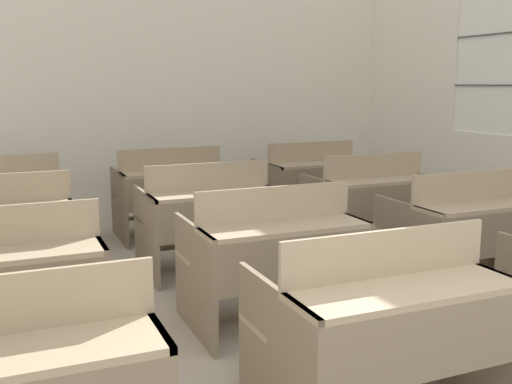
{
  "coord_description": "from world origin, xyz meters",
  "views": [
    {
      "loc": [
        -1.5,
        -0.74,
        1.55
      ],
      "look_at": [
        0.2,
        3.25,
        0.77
      ],
      "focal_mm": 42.0,
      "sensor_mm": 36.0,
      "label": 1
    }
  ],
  "objects_px": {
    "bench_second_left": "(2,286)",
    "bench_second_center": "(273,254)",
    "bench_back_left": "(1,203)",
    "bench_third_right": "(371,201)",
    "bench_second_right": "(465,230)",
    "bench_back_center": "(170,191)",
    "wastepaper_bin": "(365,190)",
    "bench_third_center": "(208,216)",
    "bench_front_center": "(381,324)",
    "bench_back_right": "(310,182)"
  },
  "relations": [
    {
      "from": "bench_second_left",
      "to": "bench_second_center",
      "type": "relative_size",
      "value": 1.0
    },
    {
      "from": "bench_second_left",
      "to": "bench_back_left",
      "type": "bearing_deg",
      "value": 89.8
    },
    {
      "from": "bench_third_right",
      "to": "bench_second_right",
      "type": "bearing_deg",
      "value": -89.17
    },
    {
      "from": "bench_second_left",
      "to": "bench_back_center",
      "type": "xyz_separation_m",
      "value": [
        1.61,
        2.48,
        0.0
      ]
    },
    {
      "from": "bench_third_right",
      "to": "wastepaper_bin",
      "type": "relative_size",
      "value": 3.02
    },
    {
      "from": "bench_second_left",
      "to": "wastepaper_bin",
      "type": "relative_size",
      "value": 3.02
    },
    {
      "from": "bench_third_right",
      "to": "bench_third_center",
      "type": "bearing_deg",
      "value": -179.48
    },
    {
      "from": "bench_front_center",
      "to": "bench_back_left",
      "type": "bearing_deg",
      "value": 112.9
    },
    {
      "from": "bench_front_center",
      "to": "bench_second_left",
      "type": "xyz_separation_m",
      "value": [
        -1.59,
        1.25,
        0.0
      ]
    },
    {
      "from": "bench_second_left",
      "to": "bench_second_right",
      "type": "distance_m",
      "value": 3.23
    },
    {
      "from": "bench_front_center",
      "to": "bench_back_left",
      "type": "relative_size",
      "value": 1.0
    },
    {
      "from": "bench_third_right",
      "to": "bench_second_left",
      "type": "bearing_deg",
      "value": -158.99
    },
    {
      "from": "bench_back_left",
      "to": "bench_back_center",
      "type": "distance_m",
      "value": 1.6
    },
    {
      "from": "bench_third_right",
      "to": "bench_back_left",
      "type": "relative_size",
      "value": 1.0
    },
    {
      "from": "bench_front_center",
      "to": "bench_third_center",
      "type": "relative_size",
      "value": 1.0
    },
    {
      "from": "bench_second_left",
      "to": "bench_back_right",
      "type": "bearing_deg",
      "value": 37.47
    },
    {
      "from": "bench_second_left",
      "to": "wastepaper_bin",
      "type": "bearing_deg",
      "value": 35.39
    },
    {
      "from": "bench_back_left",
      "to": "wastepaper_bin",
      "type": "bearing_deg",
      "value": 8.16
    },
    {
      "from": "bench_second_right",
      "to": "bench_back_center",
      "type": "height_order",
      "value": "same"
    },
    {
      "from": "bench_back_left",
      "to": "bench_second_right",
      "type": "bearing_deg",
      "value": -37.83
    },
    {
      "from": "bench_back_left",
      "to": "bench_second_left",
      "type": "bearing_deg",
      "value": -90.2
    },
    {
      "from": "bench_back_left",
      "to": "bench_second_center",
      "type": "bearing_deg",
      "value": -57.56
    },
    {
      "from": "bench_front_center",
      "to": "bench_third_center",
      "type": "bearing_deg",
      "value": 90.06
    },
    {
      "from": "bench_second_right",
      "to": "bench_back_left",
      "type": "xyz_separation_m",
      "value": [
        -3.22,
        2.5,
        0.0
      ]
    },
    {
      "from": "bench_third_right",
      "to": "bench_back_center",
      "type": "distance_m",
      "value": 2.03
    },
    {
      "from": "bench_third_right",
      "to": "bench_back_center",
      "type": "height_order",
      "value": "same"
    },
    {
      "from": "bench_second_left",
      "to": "bench_front_center",
      "type": "bearing_deg",
      "value": -38.17
    },
    {
      "from": "bench_third_right",
      "to": "bench_back_right",
      "type": "distance_m",
      "value": 1.24
    },
    {
      "from": "bench_second_left",
      "to": "wastepaper_bin",
      "type": "distance_m",
      "value": 5.42
    },
    {
      "from": "bench_third_center",
      "to": "bench_back_left",
      "type": "xyz_separation_m",
      "value": [
        -1.58,
        1.28,
        0.0
      ]
    },
    {
      "from": "bench_second_right",
      "to": "bench_third_center",
      "type": "relative_size",
      "value": 1.0
    },
    {
      "from": "bench_third_center",
      "to": "wastepaper_bin",
      "type": "relative_size",
      "value": 3.02
    },
    {
      "from": "bench_back_right",
      "to": "wastepaper_bin",
      "type": "relative_size",
      "value": 3.02
    },
    {
      "from": "wastepaper_bin",
      "to": "bench_second_right",
      "type": "bearing_deg",
      "value": -110.68
    },
    {
      "from": "bench_second_left",
      "to": "bench_third_right",
      "type": "distance_m",
      "value": 3.44
    },
    {
      "from": "bench_back_left",
      "to": "bench_third_right",
      "type": "bearing_deg",
      "value": -21.62
    },
    {
      "from": "bench_second_right",
      "to": "bench_third_right",
      "type": "height_order",
      "value": "same"
    },
    {
      "from": "bench_front_center",
      "to": "bench_second_right",
      "type": "distance_m",
      "value": 2.06
    },
    {
      "from": "bench_front_center",
      "to": "bench_back_left",
      "type": "height_order",
      "value": "same"
    },
    {
      "from": "bench_second_right",
      "to": "bench_second_left",
      "type": "bearing_deg",
      "value": -179.97
    },
    {
      "from": "bench_back_center",
      "to": "bench_back_right",
      "type": "relative_size",
      "value": 1.0
    },
    {
      "from": "bench_second_center",
      "to": "bench_back_left",
      "type": "bearing_deg",
      "value": 122.44
    },
    {
      "from": "bench_third_right",
      "to": "bench_front_center",
      "type": "bearing_deg",
      "value": -123.0
    },
    {
      "from": "bench_back_right",
      "to": "bench_second_left",
      "type": "bearing_deg",
      "value": -142.53
    },
    {
      "from": "bench_third_center",
      "to": "bench_back_right",
      "type": "relative_size",
      "value": 1.0
    },
    {
      "from": "bench_second_left",
      "to": "bench_third_right",
      "type": "bearing_deg",
      "value": 21.01
    },
    {
      "from": "bench_second_left",
      "to": "bench_back_center",
      "type": "bearing_deg",
      "value": 56.97
    },
    {
      "from": "bench_second_left",
      "to": "bench_second_right",
      "type": "bearing_deg",
      "value": 0.03
    },
    {
      "from": "bench_second_center",
      "to": "bench_second_right",
      "type": "bearing_deg",
      "value": 0.97
    },
    {
      "from": "bench_second_right",
      "to": "bench_second_center",
      "type": "bearing_deg",
      "value": -179.03
    }
  ]
}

